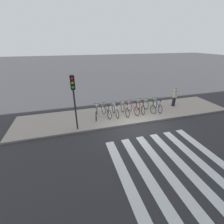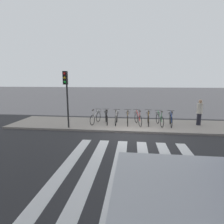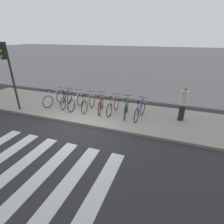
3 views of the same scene
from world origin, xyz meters
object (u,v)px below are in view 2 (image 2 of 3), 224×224
at_px(parked_bicycle_3, 128,118).
at_px(parked_bicycle_4, 138,118).
at_px(parked_bicycle_0, 96,117).
at_px(parked_bicycle_5, 148,118).
at_px(parked_bicycle_1, 106,117).
at_px(parked_bicycle_2, 116,117).
at_px(pedestrian, 199,112).
at_px(parked_bicycle_7, 171,119).
at_px(traffic_light, 66,88).
at_px(parked_bicycle_6, 159,118).

xyz_separation_m(parked_bicycle_3, parked_bicycle_4, (0.65, 0.06, 0.00)).
bearing_deg(parked_bicycle_0, parked_bicycle_5, 0.91).
bearing_deg(parked_bicycle_1, parked_bicycle_0, -176.05).
bearing_deg(parked_bicycle_3, parked_bicycle_4, 5.68).
bearing_deg(parked_bicycle_2, pedestrian, 3.76).
bearing_deg(parked_bicycle_1, parked_bicycle_5, 0.14).
relative_size(parked_bicycle_0, pedestrian, 0.95).
bearing_deg(parked_bicycle_7, parked_bicycle_5, 174.45).
distance_m(parked_bicycle_1, parked_bicycle_7, 4.11).
relative_size(parked_bicycle_1, parked_bicycle_3, 0.98).
bearing_deg(parked_bicycle_2, traffic_light, -154.89).
relative_size(parked_bicycle_3, parked_bicycle_4, 1.03).
relative_size(parked_bicycle_1, parked_bicycle_2, 0.98).
relative_size(parked_bicycle_0, parked_bicycle_2, 0.98).
height_order(parked_bicycle_0, traffic_light, traffic_light).
xyz_separation_m(parked_bicycle_1, parked_bicycle_5, (2.73, 0.01, 0.00)).
bearing_deg(parked_bicycle_1, traffic_light, -146.54).
distance_m(parked_bicycle_5, parked_bicycle_6, 0.69).
distance_m(parked_bicycle_2, traffic_light, 3.66).
relative_size(parked_bicycle_6, pedestrian, 0.96).
distance_m(parked_bicycle_2, parked_bicycle_6, 2.74).
bearing_deg(parked_bicycle_4, parked_bicycle_1, 178.96).
bearing_deg(parked_bicycle_1, parked_bicycle_3, -4.13).
bearing_deg(parked_bicycle_3, traffic_light, -159.76).
distance_m(parked_bicycle_2, parked_bicycle_3, 0.73).
relative_size(parked_bicycle_4, traffic_light, 0.46).
xyz_separation_m(parked_bicycle_6, pedestrian, (2.51, 0.33, 0.42)).
distance_m(parked_bicycle_1, parked_bicycle_5, 2.73).
bearing_deg(traffic_light, parked_bicycle_7, 11.56).
relative_size(parked_bicycle_0, parked_bicycle_7, 0.98).
distance_m(parked_bicycle_4, parked_bicycle_7, 2.06).
bearing_deg(parked_bicycle_2, parked_bicycle_1, 172.25).
relative_size(parked_bicycle_4, pedestrian, 0.95).
bearing_deg(parked_bicycle_5, parked_bicycle_0, -179.09).
relative_size(parked_bicycle_3, parked_bicycle_5, 1.00).
distance_m(parked_bicycle_6, parked_bicycle_7, 0.70).
xyz_separation_m(parked_bicycle_4, pedestrian, (3.87, 0.29, 0.42)).
bearing_deg(pedestrian, parked_bicycle_1, -177.55).
bearing_deg(parked_bicycle_3, parked_bicycle_7, -0.55).
distance_m(parked_bicycle_4, parked_bicycle_5, 0.68).
bearing_deg(pedestrian, parked_bicycle_3, -175.51).
xyz_separation_m(parked_bicycle_0, parked_bicycle_7, (4.79, -0.08, 0.00)).
height_order(parked_bicycle_2, parked_bicycle_3, same).
xyz_separation_m(parked_bicycle_4, traffic_light, (-4.17, -1.37, 1.97)).
relative_size(parked_bicycle_0, parked_bicycle_6, 0.99).
distance_m(parked_bicycle_1, parked_bicycle_3, 1.41).
relative_size(parked_bicycle_5, parked_bicycle_7, 1.00).
bearing_deg(parked_bicycle_0, parked_bicycle_2, -1.89).
height_order(parked_bicycle_2, parked_bicycle_4, same).
height_order(pedestrian, traffic_light, traffic_light).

